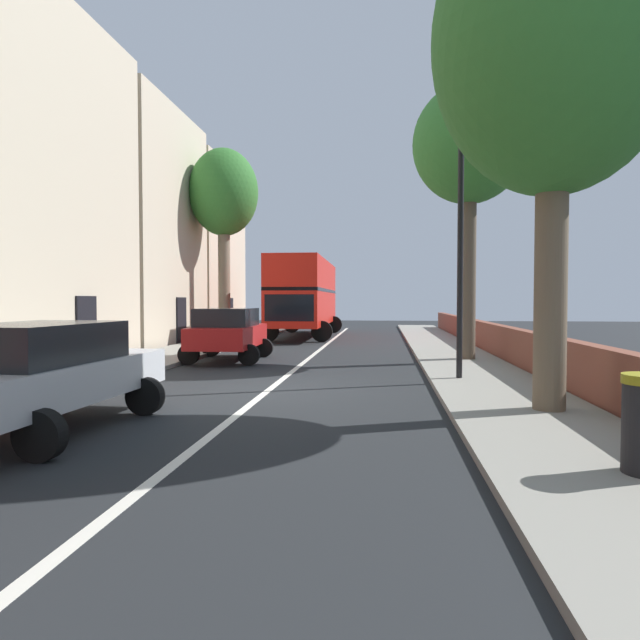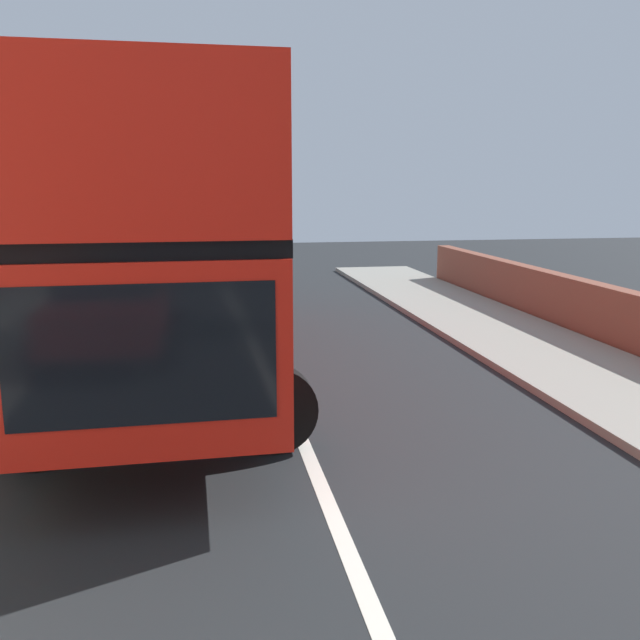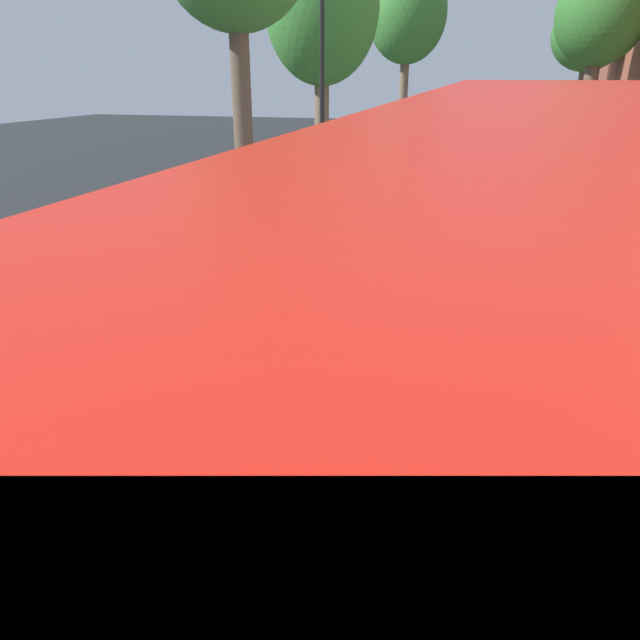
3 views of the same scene
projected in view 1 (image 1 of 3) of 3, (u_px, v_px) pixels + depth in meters
ground_plane at (269, 390)px, 12.22m from camera, size 84.00×84.00×0.00m
road_centre_line at (269, 390)px, 12.22m from camera, size 0.16×54.00×0.01m
sidewalk_left at (60, 383)px, 12.77m from camera, size 2.60×60.00×0.12m
sidewalk_right at (498, 391)px, 11.67m from camera, size 2.60×60.00×0.12m
boundary_wall_right at (576, 368)px, 11.47m from camera, size 0.36×54.00×1.13m
double_decker_bus at (305, 293)px, 29.96m from camera, size 3.67×11.13×4.06m
parked_car_silver_left_1 at (43, 371)px, 8.20m from camera, size 2.50×4.57×1.64m
parked_car_red_left_2 at (228, 331)px, 17.99m from camera, size 2.60×4.16×1.71m
street_tree_right_1 at (554, 40)px, 9.20m from camera, size 4.03×4.03×8.83m
street_tree_left_2 at (224, 196)px, 26.51m from camera, size 3.29×3.29×9.08m
street_tree_right_3 at (469, 147)px, 17.35m from camera, size 3.53×3.53×8.61m
lamppost_right at (461, 223)px, 13.13m from camera, size 0.32×0.32×6.31m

